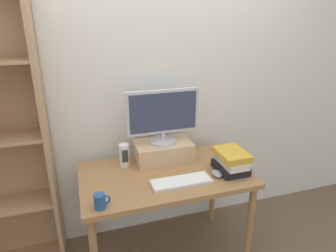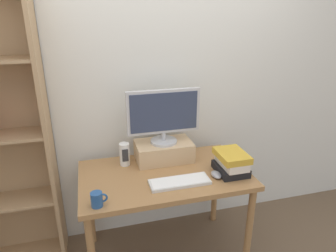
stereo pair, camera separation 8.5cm
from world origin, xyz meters
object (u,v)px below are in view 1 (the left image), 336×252
at_px(book_stack, 231,161).
at_px(desk_speaker, 124,155).
at_px(computer_monitor, 163,115).
at_px(keyboard, 181,182).
at_px(riser_box, 163,151).
at_px(computer_mouse, 217,174).
at_px(coffee_mug, 100,201).
at_px(desk, 165,184).

relative_size(book_stack, desk_speaker, 1.48).
distance_m(computer_monitor, desk_speaker, 0.41).
bearing_deg(keyboard, computer_monitor, 92.14).
height_order(computer_monitor, desk_speaker, computer_monitor).
relative_size(riser_box, keyboard, 1.05).
distance_m(keyboard, book_stack, 0.41).
xyz_separation_m(riser_box, keyboard, (0.01, -0.37, -0.06)).
bearing_deg(keyboard, desk_speaker, 131.15).
bearing_deg(computer_monitor, computer_mouse, -51.26).
relative_size(computer_mouse, coffee_mug, 1.04).
bearing_deg(coffee_mug, computer_monitor, 42.24).
bearing_deg(computer_mouse, coffee_mug, -171.20).
height_order(desk, riser_box, riser_box).
xyz_separation_m(riser_box, computer_mouse, (0.29, -0.36, -0.05)).
distance_m(computer_monitor, coffee_mug, 0.79).
bearing_deg(desk_speaker, desk, -38.11).
bearing_deg(desk_speaker, coffee_mug, -115.48).
xyz_separation_m(book_stack, desk_speaker, (-0.72, 0.32, 0.01)).
xyz_separation_m(keyboard, book_stack, (0.40, 0.04, 0.07)).
relative_size(desk, riser_box, 2.77).
height_order(keyboard, desk_speaker, desk_speaker).
relative_size(desk, book_stack, 4.69).
distance_m(computer_mouse, book_stack, 0.14).
height_order(riser_box, keyboard, riser_box).
xyz_separation_m(computer_monitor, keyboard, (0.01, -0.37, -0.36)).
bearing_deg(computer_mouse, riser_box, 128.62).
bearing_deg(keyboard, computer_mouse, 3.12).
distance_m(desk, computer_mouse, 0.38).
xyz_separation_m(computer_mouse, book_stack, (0.13, 0.03, 0.06)).
relative_size(coffee_mug, desk_speaker, 0.58).
distance_m(riser_box, computer_mouse, 0.46).
bearing_deg(computer_mouse, computer_monitor, 128.74).
xyz_separation_m(desk, coffee_mug, (-0.48, -0.28, 0.13)).
relative_size(riser_box, desk_speaker, 2.49).
xyz_separation_m(riser_box, coffee_mug, (-0.53, -0.48, -0.03)).
bearing_deg(desk_speaker, computer_monitor, 1.23).
bearing_deg(riser_box, desk_speaker, -178.49).
height_order(computer_mouse, book_stack, book_stack).
bearing_deg(computer_monitor, book_stack, -38.40).
height_order(riser_box, computer_mouse, riser_box).
xyz_separation_m(computer_mouse, desk_speaker, (-0.59, 0.35, 0.07)).
relative_size(keyboard, computer_mouse, 3.93).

